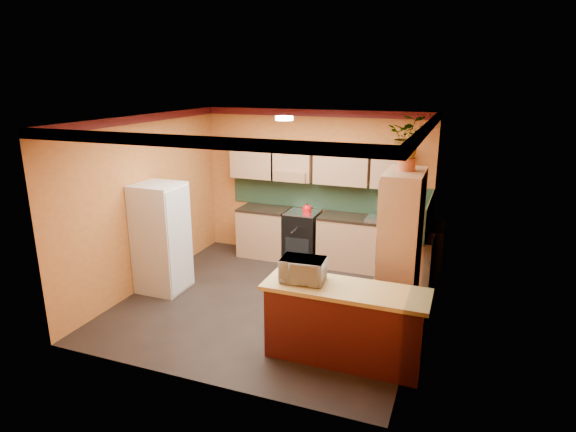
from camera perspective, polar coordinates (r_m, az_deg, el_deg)
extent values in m
plane|color=black|center=(7.32, -2.12, -10.10)|extent=(4.20, 4.20, 0.00)
cube|color=white|center=(6.59, -2.37, 11.46)|extent=(4.20, 4.20, 0.04)
cube|color=#C37734|center=(8.75, 3.13, 3.66)|extent=(4.20, 0.04, 2.70)
cube|color=#C37734|center=(5.07, -11.55, -6.02)|extent=(4.20, 0.04, 2.70)
cube|color=#C37734|center=(7.87, -16.48, 1.60)|extent=(0.04, 4.20, 2.70)
cube|color=#C37734|center=(6.35, 15.51, -1.74)|extent=(0.04, 4.20, 2.70)
cube|color=#1C3323|center=(8.70, 4.66, 2.45)|extent=(3.70, 0.02, 0.53)
cube|color=#1C3323|center=(7.74, 16.38, 0.09)|extent=(0.02, 1.40, 0.53)
cube|color=tan|center=(8.47, 3.47, 6.34)|extent=(3.10, 0.34, 0.70)
cylinder|color=white|center=(7.15, -0.44, 11.52)|extent=(0.26, 0.26, 0.06)
cube|color=tan|center=(8.58, 5.67, -2.97)|extent=(3.65, 0.60, 0.88)
cube|color=black|center=(8.44, 5.76, -0.02)|extent=(3.65, 0.62, 0.04)
cube|color=black|center=(8.75, 1.72, -2.42)|extent=(0.58, 0.58, 0.91)
cube|color=silver|center=(8.28, 10.95, -0.31)|extent=(0.48, 0.40, 0.03)
cube|color=tan|center=(7.78, 13.69, -5.41)|extent=(0.60, 0.80, 0.88)
cube|color=black|center=(7.63, 13.91, -2.19)|extent=(0.62, 0.80, 0.04)
cube|color=silver|center=(7.68, -14.80, -2.51)|extent=(0.68, 0.66, 1.70)
cube|color=tan|center=(6.51, 13.16, -3.93)|extent=(0.48, 0.90, 2.10)
cylinder|color=#A34827|center=(6.27, 13.88, 5.98)|extent=(0.22, 0.22, 0.16)
imported|color=tan|center=(6.22, 14.10, 9.14)|extent=(0.49, 0.42, 0.54)
cube|color=#461110|center=(5.80, 6.67, -12.81)|extent=(1.80, 0.55, 0.88)
cube|color=tan|center=(5.59, 6.82, -8.63)|extent=(1.90, 0.65, 0.05)
imported|color=silver|center=(5.65, 1.78, -6.39)|extent=(0.53, 0.38, 0.28)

